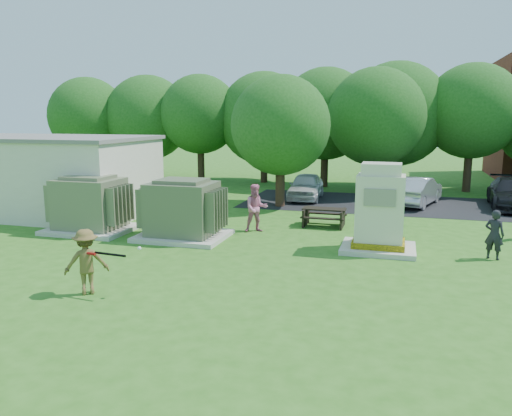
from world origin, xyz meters
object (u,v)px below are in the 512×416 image
(car_white, at_px, (306,186))
(car_dark, at_px, (512,193))
(batter, at_px, (86,262))
(transformer_right, at_px, (183,211))
(picnic_table, at_px, (324,215))
(person_at_picnic, at_px, (256,208))
(transformer_left, at_px, (90,205))
(generator_cabinet, at_px, (380,213))
(car_silver_a, at_px, (417,191))
(person_by_generator, at_px, (494,235))

(car_white, xyz_separation_m, car_dark, (9.62, 0.13, 0.03))
(batter, bearing_deg, transformer_right, -123.88)
(picnic_table, bearing_deg, person_at_picnic, -144.36)
(transformer_left, xyz_separation_m, generator_cabinet, (10.34, 0.19, 0.25))
(batter, relative_size, person_at_picnic, 0.90)
(car_silver_a, bearing_deg, generator_cabinet, 97.87)
(person_by_generator, xyz_separation_m, person_at_picnic, (-7.78, 1.46, 0.14))
(picnic_table, relative_size, car_silver_a, 0.40)
(person_by_generator, bearing_deg, transformer_right, 23.05)
(transformer_left, bearing_deg, car_dark, 30.87)
(person_at_picnic, height_order, car_silver_a, person_at_picnic)
(transformer_left, distance_m, picnic_table, 8.79)
(generator_cabinet, height_order, batter, generator_cabinet)
(transformer_left, relative_size, generator_cabinet, 1.08)
(transformer_right, xyz_separation_m, car_dark, (12.21, 9.51, -0.28))
(batter, bearing_deg, picnic_table, -150.72)
(car_dark, bearing_deg, car_white, -175.25)
(generator_cabinet, xyz_separation_m, batter, (-6.52, -5.93, -0.42))
(transformer_right, relative_size, car_silver_a, 0.73)
(transformer_right, bearing_deg, car_silver_a, 48.74)
(transformer_right, bearing_deg, batter, -88.88)
(person_at_picnic, relative_size, car_silver_a, 0.43)
(transformer_right, distance_m, person_by_generator, 9.97)
(person_by_generator, bearing_deg, transformer_left, 22.78)
(person_by_generator, xyz_separation_m, car_white, (-7.37, 9.21, -0.09))
(picnic_table, relative_size, car_dark, 0.35)
(picnic_table, distance_m, person_by_generator, 6.33)
(transformer_right, relative_size, batter, 1.89)
(person_by_generator, distance_m, car_dark, 9.61)
(picnic_table, bearing_deg, transformer_left, -158.22)
(car_white, distance_m, car_dark, 9.62)
(transformer_left, height_order, transformer_right, same)
(car_dark, bearing_deg, picnic_table, -137.20)
(person_by_generator, bearing_deg, car_dark, -81.48)
(transformer_left, relative_size, car_silver_a, 0.73)
(batter, bearing_deg, car_dark, -163.42)
(car_white, bearing_deg, batter, -102.12)
(picnic_table, distance_m, person_at_picnic, 2.82)
(generator_cabinet, distance_m, car_silver_a, 9.05)
(person_at_picnic, bearing_deg, person_by_generator, -36.53)
(transformer_left, distance_m, car_white, 11.29)
(picnic_table, bearing_deg, person_by_generator, -29.24)
(batter, relative_size, car_dark, 0.33)
(car_white, bearing_deg, car_dark, -2.01)
(car_dark, bearing_deg, batter, -124.47)
(transformer_left, height_order, person_at_picnic, transformer_left)
(generator_cabinet, distance_m, person_by_generator, 3.36)
(batter, relative_size, person_by_generator, 1.06)
(transformer_right, distance_m, car_white, 9.73)
(transformer_right, height_order, car_silver_a, transformer_right)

